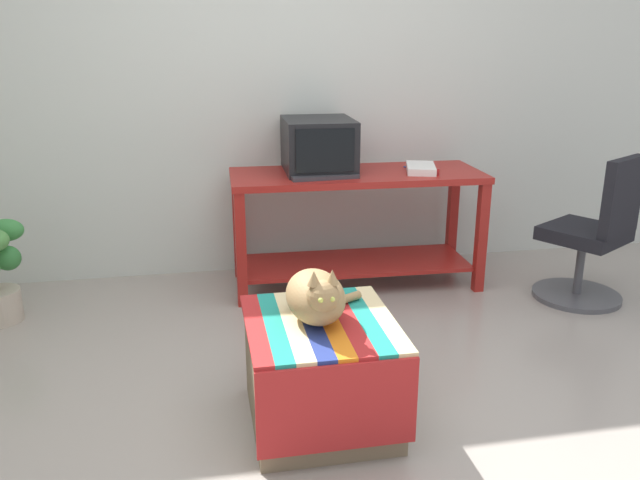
{
  "coord_description": "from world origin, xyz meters",
  "views": [
    {
      "loc": [
        -0.51,
        -2.16,
        1.53
      ],
      "look_at": [
        0.07,
        0.85,
        0.55
      ],
      "focal_mm": 35.91,
      "sensor_mm": 36.0,
      "label": 1
    }
  ],
  "objects_px": {
    "keyboard": "(324,176)",
    "cat": "(317,296)",
    "office_chair": "(593,240)",
    "stapler": "(430,171)",
    "tv_monitor": "(318,146)",
    "desk": "(356,209)",
    "book": "(421,168)",
    "ottoman_with_blanket": "(321,372)"
  },
  "relations": [
    {
      "from": "keyboard",
      "to": "stapler",
      "type": "xyz_separation_m",
      "value": [
        0.65,
        -0.03,
        0.01
      ]
    },
    {
      "from": "cat",
      "to": "office_chair",
      "type": "bearing_deg",
      "value": 25.04
    },
    {
      "from": "keyboard",
      "to": "tv_monitor",
      "type": "bearing_deg",
      "value": 83.41
    },
    {
      "from": "book",
      "to": "ottoman_with_blanket",
      "type": "bearing_deg",
      "value": -106.26
    },
    {
      "from": "tv_monitor",
      "to": "cat",
      "type": "xyz_separation_m",
      "value": [
        -0.31,
        -1.57,
        -0.33
      ]
    },
    {
      "from": "tv_monitor",
      "to": "ottoman_with_blanket",
      "type": "bearing_deg",
      "value": -98.7
    },
    {
      "from": "keyboard",
      "to": "cat",
      "type": "xyz_separation_m",
      "value": [
        -0.3,
        -1.36,
        -0.18
      ]
    },
    {
      "from": "keyboard",
      "to": "office_chair",
      "type": "height_order",
      "value": "office_chair"
    },
    {
      "from": "stapler",
      "to": "ottoman_with_blanket",
      "type": "bearing_deg",
      "value": 166.88
    },
    {
      "from": "cat",
      "to": "stapler",
      "type": "height_order",
      "value": "stapler"
    },
    {
      "from": "desk",
      "to": "cat",
      "type": "height_order",
      "value": "desk"
    },
    {
      "from": "office_chair",
      "to": "stapler",
      "type": "height_order",
      "value": "office_chair"
    },
    {
      "from": "ottoman_with_blanket",
      "to": "stapler",
      "type": "xyz_separation_m",
      "value": [
        0.93,
        1.34,
        0.52
      ]
    },
    {
      "from": "stapler",
      "to": "tv_monitor",
      "type": "bearing_deg",
      "value": 91.04
    },
    {
      "from": "office_chair",
      "to": "keyboard",
      "type": "bearing_deg",
      "value": -45.96
    },
    {
      "from": "desk",
      "to": "stapler",
      "type": "relative_size",
      "value": 14.22
    },
    {
      "from": "desk",
      "to": "cat",
      "type": "relative_size",
      "value": 4.11
    },
    {
      "from": "keyboard",
      "to": "office_chair",
      "type": "xyz_separation_m",
      "value": [
        1.54,
        -0.42,
        -0.36
      ]
    },
    {
      "from": "book",
      "to": "office_chair",
      "type": "bearing_deg",
      "value": -12.13
    },
    {
      "from": "ottoman_with_blanket",
      "to": "cat",
      "type": "bearing_deg",
      "value": 146.04
    },
    {
      "from": "cat",
      "to": "office_chair",
      "type": "xyz_separation_m",
      "value": [
        1.83,
        0.94,
        -0.17
      ]
    },
    {
      "from": "desk",
      "to": "tv_monitor",
      "type": "bearing_deg",
      "value": 159.91
    },
    {
      "from": "ottoman_with_blanket",
      "to": "office_chair",
      "type": "bearing_deg",
      "value": 27.56
    },
    {
      "from": "desk",
      "to": "keyboard",
      "type": "distance_m",
      "value": 0.36
    },
    {
      "from": "stapler",
      "to": "book",
      "type": "bearing_deg",
      "value": 36.48
    },
    {
      "from": "desk",
      "to": "book",
      "type": "height_order",
      "value": "book"
    },
    {
      "from": "desk",
      "to": "cat",
      "type": "xyz_separation_m",
      "value": [
        -0.53,
        -1.48,
        0.06
      ]
    },
    {
      "from": "ottoman_with_blanket",
      "to": "office_chair",
      "type": "relative_size",
      "value": 0.74
    },
    {
      "from": "book",
      "to": "cat",
      "type": "bearing_deg",
      "value": -106.86
    },
    {
      "from": "keyboard",
      "to": "cat",
      "type": "bearing_deg",
      "value": -106.42
    },
    {
      "from": "book",
      "to": "office_chair",
      "type": "relative_size",
      "value": 0.33
    },
    {
      "from": "keyboard",
      "to": "ottoman_with_blanket",
      "type": "distance_m",
      "value": 1.49
    },
    {
      "from": "keyboard",
      "to": "ottoman_with_blanket",
      "type": "xyz_separation_m",
      "value": [
        -0.28,
        -1.37,
        -0.51
      ]
    },
    {
      "from": "ottoman_with_blanket",
      "to": "cat",
      "type": "distance_m",
      "value": 0.33
    },
    {
      "from": "tv_monitor",
      "to": "office_chair",
      "type": "bearing_deg",
      "value": -20.75
    },
    {
      "from": "desk",
      "to": "office_chair",
      "type": "height_order",
      "value": "office_chair"
    },
    {
      "from": "book",
      "to": "stapler",
      "type": "relative_size",
      "value": 2.66
    },
    {
      "from": "book",
      "to": "cat",
      "type": "distance_m",
      "value": 1.71
    },
    {
      "from": "cat",
      "to": "office_chair",
      "type": "height_order",
      "value": "office_chair"
    },
    {
      "from": "keyboard",
      "to": "stapler",
      "type": "height_order",
      "value": "stapler"
    },
    {
      "from": "tv_monitor",
      "to": "stapler",
      "type": "distance_m",
      "value": 0.7
    },
    {
      "from": "ottoman_with_blanket",
      "to": "book",
      "type": "bearing_deg",
      "value": 57.72
    }
  ]
}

